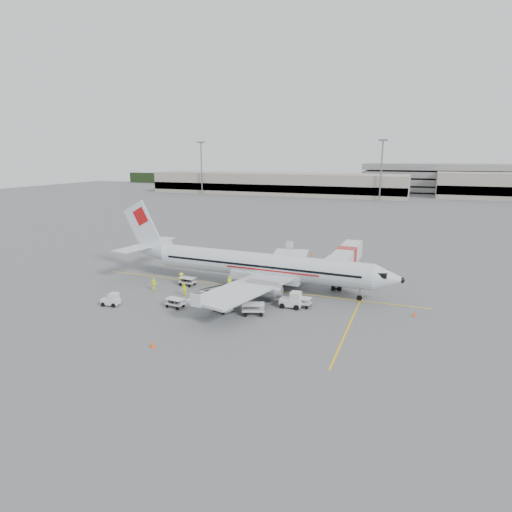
% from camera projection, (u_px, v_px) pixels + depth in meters
% --- Properties ---
extents(ground, '(360.00, 360.00, 0.00)m').
position_uv_depth(ground, '(250.00, 288.00, 55.47)').
color(ground, '#56595B').
extents(stripe_lead, '(44.00, 0.20, 0.01)m').
position_uv_depth(stripe_lead, '(250.00, 288.00, 55.46)').
color(stripe_lead, yellow).
rests_on(stripe_lead, ground).
extents(stripe_cross, '(0.20, 20.00, 0.01)m').
position_uv_depth(stripe_cross, '(349.00, 325.00, 43.30)').
color(stripe_cross, yellow).
rests_on(stripe_cross, ground).
extents(terminal_west, '(110.00, 22.00, 9.00)m').
position_uv_depth(terminal_west, '(276.00, 184.00, 186.43)').
color(terminal_west, gray).
rests_on(terminal_west, ground).
extents(parking_garage, '(62.00, 24.00, 14.00)m').
position_uv_depth(parking_garage, '(436.00, 177.00, 190.32)').
color(parking_garage, slate).
rests_on(parking_garage, ground).
extents(treeline, '(300.00, 3.00, 6.00)m').
position_uv_depth(treeline, '(380.00, 183.00, 213.62)').
color(treeline, black).
rests_on(treeline, ground).
extents(mast_west, '(3.20, 1.20, 22.00)m').
position_uv_depth(mast_west, '(202.00, 168.00, 184.54)').
color(mast_west, slate).
rests_on(mast_west, ground).
extents(mast_center, '(3.20, 1.20, 22.00)m').
position_uv_depth(mast_center, '(381.00, 171.00, 158.28)').
color(mast_center, slate).
rests_on(mast_center, ground).
extents(aircraft, '(38.59, 30.79, 10.34)m').
position_uv_depth(aircraft, '(261.00, 249.00, 54.31)').
color(aircraft, silver).
rests_on(aircraft, ground).
extents(jet_bridge, '(3.45, 16.67, 4.36)m').
position_uv_depth(jet_bridge, '(346.00, 263.00, 59.25)').
color(jet_bridge, silver).
rests_on(jet_bridge, ground).
extents(belt_loader, '(5.53, 3.52, 2.81)m').
position_uv_depth(belt_loader, '(215.00, 288.00, 50.90)').
color(belt_loader, silver).
rests_on(belt_loader, ground).
extents(tug_fore, '(2.45, 1.45, 1.87)m').
position_uv_depth(tug_fore, '(291.00, 299.00, 48.15)').
color(tug_fore, silver).
rests_on(tug_fore, ground).
extents(tug_mid, '(2.45, 1.97, 1.65)m').
position_uv_depth(tug_mid, '(223.00, 304.00, 46.96)').
color(tug_mid, silver).
rests_on(tug_mid, ground).
extents(tug_aft, '(2.08, 1.37, 1.51)m').
position_uv_depth(tug_aft, '(110.00, 299.00, 48.81)').
color(tug_aft, silver).
rests_on(tug_aft, ground).
extents(cart_loaded_a, '(2.22, 1.50, 1.08)m').
position_uv_depth(cart_loaded_a, '(175.00, 303.00, 48.16)').
color(cart_loaded_a, silver).
rests_on(cart_loaded_a, ground).
extents(cart_loaded_b, '(2.23, 1.45, 1.10)m').
position_uv_depth(cart_loaded_b, '(187.00, 282.00, 56.28)').
color(cart_loaded_b, silver).
rests_on(cart_loaded_b, ground).
extents(cart_empty_a, '(2.77, 2.20, 1.26)m').
position_uv_depth(cart_empty_a, '(253.00, 309.00, 46.00)').
color(cart_empty_a, silver).
rests_on(cart_empty_a, ground).
extents(cart_empty_b, '(2.19, 1.35, 1.12)m').
position_uv_depth(cart_empty_b, '(302.00, 302.00, 48.40)').
color(cart_empty_b, silver).
rests_on(cart_empty_b, ground).
extents(cone_nose, '(0.36, 0.36, 0.58)m').
position_uv_depth(cone_nose, '(415.00, 314.00, 45.67)').
color(cone_nose, '#FF4E0E').
rests_on(cone_nose, ground).
extents(cone_port, '(0.39, 0.39, 0.64)m').
position_uv_depth(cone_port, '(312.00, 254.00, 72.70)').
color(cone_port, '#FF4E0E').
rests_on(cone_port, ground).
extents(cone_stbd, '(0.40, 0.40, 0.65)m').
position_uv_depth(cone_stbd, '(153.00, 344.00, 38.24)').
color(cone_stbd, '#FF4E0E').
rests_on(cone_stbd, ground).
extents(crew_a, '(0.73, 0.74, 1.72)m').
position_uv_depth(crew_a, '(230.00, 283.00, 54.70)').
color(crew_a, '#D2E813').
rests_on(crew_a, ground).
extents(crew_b, '(1.04, 1.03, 1.70)m').
position_uv_depth(crew_b, '(184.00, 290.00, 51.99)').
color(crew_b, '#D2E813').
rests_on(crew_b, ground).
extents(crew_c, '(0.83, 1.16, 1.62)m').
position_uv_depth(crew_c, '(181.00, 279.00, 56.66)').
color(crew_c, '#D2E813').
rests_on(crew_c, ground).
extents(crew_d, '(1.03, 0.59, 1.65)m').
position_uv_depth(crew_d, '(154.00, 284.00, 54.29)').
color(crew_d, '#D2E813').
rests_on(crew_d, ground).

